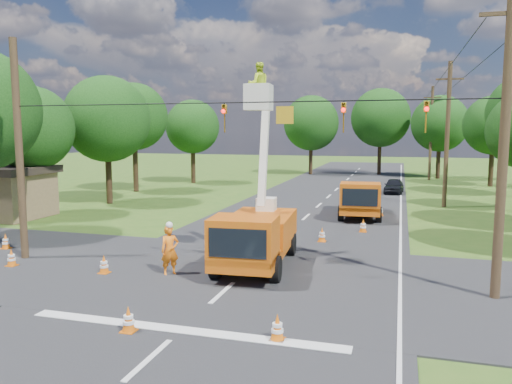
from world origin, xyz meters
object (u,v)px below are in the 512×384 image
(bucket_truck, at_px, (256,225))
(pole_left, at_px, (19,151))
(pole_right_mid, at_px, (447,134))
(pole_right_far, at_px, (431,132))
(traffic_cone_5, at_px, (11,258))
(traffic_cone_6, at_px, (6,241))
(tree_left_c, at_px, (31,129))
(tree_right_e, at_px, (494,125))
(tree_far_a, at_px, (311,123))
(ground_worker, at_px, (170,250))
(traffic_cone_3, at_px, (363,226))
(tree_left_e, at_px, (134,117))
(traffic_cone_1, at_px, (277,328))
(traffic_cone_2, at_px, (322,235))
(traffic_cone_4, at_px, (104,265))
(tree_left_d, at_px, (107,119))
(shed, at_px, (3,191))
(distant_car, at_px, (394,186))
(tree_far_c, at_px, (440,124))
(pole_right_near, at_px, (504,138))
(tree_far_b, at_px, (381,118))
(second_truck, at_px, (360,198))
(tree_left_f, at_px, (193,127))
(traffic_cone_0, at_px, (128,320))

(bucket_truck, relative_size, pole_left, 0.88)
(bucket_truck, xyz_separation_m, pole_right_mid, (8.34, 18.58, 3.44))
(pole_right_far, bearing_deg, traffic_cone_5, -113.14)
(traffic_cone_6, height_order, tree_left_c, tree_left_c)
(tree_right_e, height_order, tree_far_a, tree_far_a)
(ground_worker, height_order, traffic_cone_3, ground_worker)
(traffic_cone_5, height_order, pole_right_far, pole_right_far)
(tree_left_e, bearing_deg, traffic_cone_1, -54.38)
(traffic_cone_2, distance_m, tree_right_e, 31.30)
(tree_left_c, bearing_deg, traffic_cone_6, -57.66)
(ground_worker, relative_size, traffic_cone_4, 2.62)
(pole_right_mid, distance_m, tree_left_d, 24.05)
(ground_worker, distance_m, traffic_cone_1, 6.98)
(ground_worker, distance_m, traffic_cone_2, 8.40)
(shed, bearing_deg, traffic_cone_6, -46.68)
(tree_left_e, bearing_deg, distant_car, 12.59)
(tree_left_e, xyz_separation_m, tree_far_a, (11.80, 21.00, -0.30))
(traffic_cone_3, relative_size, pole_left, 0.08)
(traffic_cone_1, height_order, pole_left, pole_left)
(traffic_cone_4, xyz_separation_m, tree_far_c, (14.53, 43.06, 5.70))
(pole_right_near, height_order, pole_left, pole_right_near)
(traffic_cone_2, bearing_deg, tree_left_d, 153.50)
(tree_left_d, relative_size, tree_far_b, 0.90)
(second_truck, bearing_deg, shed, -167.59)
(traffic_cone_2, distance_m, tree_left_d, 19.82)
(tree_left_f, bearing_deg, pole_right_mid, -23.23)
(second_truck, distance_m, pole_right_near, 15.61)
(pole_right_near, relative_size, pole_left, 1.11)
(pole_right_far, bearing_deg, second_truck, -101.66)
(traffic_cone_6, relative_size, pole_right_far, 0.07)
(traffic_cone_0, distance_m, tree_right_e, 43.71)
(pole_left, bearing_deg, traffic_cone_6, 150.96)
(distant_car, distance_m, traffic_cone_6, 30.59)
(traffic_cone_1, bearing_deg, traffic_cone_0, -171.91)
(pole_right_mid, bearing_deg, traffic_cone_5, -129.72)
(pole_right_near, relative_size, tree_far_a, 1.05)
(bucket_truck, height_order, tree_left_c, tree_left_c)
(ground_worker, relative_size, tree_left_c, 0.23)
(bucket_truck, relative_size, tree_left_d, 0.86)
(shed, xyz_separation_m, tree_far_a, (13.00, 35.00, 4.57))
(traffic_cone_0, distance_m, tree_left_d, 25.44)
(traffic_cone_5, height_order, tree_left_d, tree_left_d)
(bucket_truck, relative_size, traffic_cone_2, 11.16)
(pole_right_mid, bearing_deg, second_truck, -132.34)
(distant_car, height_order, traffic_cone_1, distant_car)
(second_truck, distance_m, tree_left_d, 18.84)
(tree_left_d, relative_size, tree_left_e, 0.98)
(tree_left_c, bearing_deg, tree_far_b, 61.56)
(traffic_cone_5, bearing_deg, tree_left_f, 100.35)
(tree_left_f, height_order, tree_far_b, tree_far_b)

